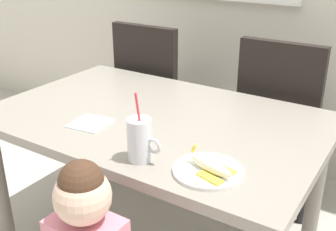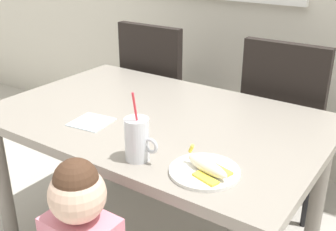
{
  "view_description": "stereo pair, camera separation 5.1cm",
  "coord_description": "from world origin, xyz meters",
  "px_view_note": "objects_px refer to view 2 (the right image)",
  "views": [
    {
      "loc": [
        0.92,
        -1.34,
        1.4
      ],
      "look_at": [
        0.12,
        -0.09,
        0.77
      ],
      "focal_mm": 44.13,
      "sensor_mm": 36.0,
      "label": 1
    },
    {
      "loc": [
        0.96,
        -1.31,
        1.4
      ],
      "look_at": [
        0.12,
        -0.09,
        0.77
      ],
      "focal_mm": 44.13,
      "sensor_mm": 36.0,
      "label": 2
    }
  ],
  "objects_px": {
    "dining_chair_left": "(161,90)",
    "milk_cup": "(137,142)",
    "paper_napkin": "(92,122)",
    "snack_plate": "(205,171)",
    "dining_table": "(156,134)",
    "dining_chair_right": "(287,117)",
    "peeled_banana": "(208,167)"
  },
  "relations": [
    {
      "from": "dining_chair_left",
      "to": "milk_cup",
      "type": "xyz_separation_m",
      "value": [
        0.61,
        -1.0,
        0.23
      ]
    },
    {
      "from": "milk_cup",
      "to": "paper_napkin",
      "type": "xyz_separation_m",
      "value": [
        -0.35,
        0.13,
        -0.06
      ]
    },
    {
      "from": "milk_cup",
      "to": "snack_plate",
      "type": "xyz_separation_m",
      "value": [
        0.23,
        0.05,
        -0.06
      ]
    },
    {
      "from": "dining_table",
      "to": "dining_chair_right",
      "type": "height_order",
      "value": "dining_chair_right"
    },
    {
      "from": "dining_table",
      "to": "peeled_banana",
      "type": "distance_m",
      "value": 0.54
    },
    {
      "from": "milk_cup",
      "to": "snack_plate",
      "type": "bearing_deg",
      "value": 11.87
    },
    {
      "from": "dining_chair_left",
      "to": "snack_plate",
      "type": "bearing_deg",
      "value": 131.62
    },
    {
      "from": "dining_chair_right",
      "to": "peeled_banana",
      "type": "height_order",
      "value": "dining_chair_right"
    },
    {
      "from": "paper_napkin",
      "to": "snack_plate",
      "type": "bearing_deg",
      "value": -8.23
    },
    {
      "from": "milk_cup",
      "to": "peeled_banana",
      "type": "xyz_separation_m",
      "value": [
        0.25,
        0.04,
        -0.04
      ]
    },
    {
      "from": "milk_cup",
      "to": "paper_napkin",
      "type": "bearing_deg",
      "value": 159.05
    },
    {
      "from": "dining_table",
      "to": "milk_cup",
      "type": "xyz_separation_m",
      "value": [
        0.18,
        -0.35,
        0.16
      ]
    },
    {
      "from": "paper_napkin",
      "to": "dining_chair_right",
      "type": "bearing_deg",
      "value": 59.45
    },
    {
      "from": "dining_chair_right",
      "to": "snack_plate",
      "type": "relative_size",
      "value": 4.17
    },
    {
      "from": "milk_cup",
      "to": "snack_plate",
      "type": "height_order",
      "value": "milk_cup"
    },
    {
      "from": "dining_table",
      "to": "snack_plate",
      "type": "bearing_deg",
      "value": -36.11
    },
    {
      "from": "snack_plate",
      "to": "paper_napkin",
      "type": "height_order",
      "value": "snack_plate"
    },
    {
      "from": "dining_chair_left",
      "to": "dining_table",
      "type": "bearing_deg",
      "value": 123.75
    },
    {
      "from": "snack_plate",
      "to": "peeled_banana",
      "type": "distance_m",
      "value": 0.03
    },
    {
      "from": "dining_chair_right",
      "to": "milk_cup",
      "type": "bearing_deg",
      "value": 80.18
    },
    {
      "from": "dining_chair_right",
      "to": "paper_napkin",
      "type": "xyz_separation_m",
      "value": [
        -0.53,
        -0.89,
        0.17
      ]
    },
    {
      "from": "milk_cup",
      "to": "peeled_banana",
      "type": "height_order",
      "value": "milk_cup"
    },
    {
      "from": "dining_chair_left",
      "to": "milk_cup",
      "type": "distance_m",
      "value": 1.2
    },
    {
      "from": "snack_plate",
      "to": "paper_napkin",
      "type": "relative_size",
      "value": 1.53
    },
    {
      "from": "dining_table",
      "to": "milk_cup",
      "type": "bearing_deg",
      "value": -63.21
    },
    {
      "from": "dining_table",
      "to": "peeled_banana",
      "type": "height_order",
      "value": "peeled_banana"
    },
    {
      "from": "dining_chair_right",
      "to": "paper_napkin",
      "type": "height_order",
      "value": "dining_chair_right"
    },
    {
      "from": "dining_table",
      "to": "snack_plate",
      "type": "relative_size",
      "value": 6.17
    },
    {
      "from": "dining_chair_right",
      "to": "peeled_banana",
      "type": "distance_m",
      "value": 1.01
    },
    {
      "from": "dining_chair_right",
      "to": "milk_cup",
      "type": "xyz_separation_m",
      "value": [
        -0.18,
        -1.02,
        0.23
      ]
    },
    {
      "from": "dining_table",
      "to": "snack_plate",
      "type": "height_order",
      "value": "snack_plate"
    },
    {
      "from": "dining_table",
      "to": "paper_napkin",
      "type": "distance_m",
      "value": 0.29
    }
  ]
}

